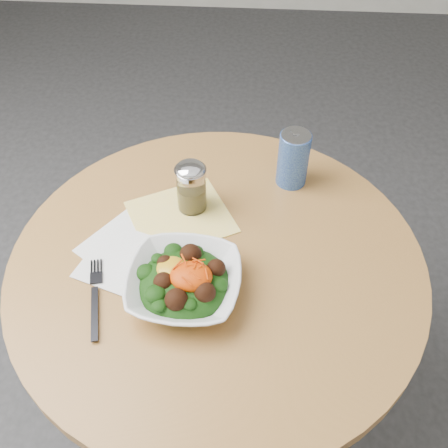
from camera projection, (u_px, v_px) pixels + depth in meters
name	position (u px, v px, depth m)	size (l,w,h in m)	color
ground	(219.00, 403.00, 1.63)	(6.00, 6.00, 0.00)	#2A2A2C
table	(218.00, 308.00, 1.23)	(0.90, 0.90, 0.75)	black
cloth_napkin	(181.00, 217.00, 1.16)	(0.22, 0.20, 0.00)	yellow
paper_napkins	(126.00, 253.00, 1.09)	(0.23, 0.26, 0.00)	white
salad_bowl	(184.00, 282.00, 0.99)	(0.24, 0.24, 0.09)	white
fork	(95.00, 295.00, 1.00)	(0.06, 0.20, 0.00)	black
spice_shaker	(191.00, 187.00, 1.14)	(0.07, 0.07, 0.13)	silver
beverage_can	(293.00, 159.00, 1.20)	(0.08, 0.08, 0.14)	navy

